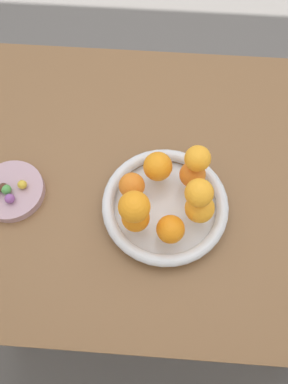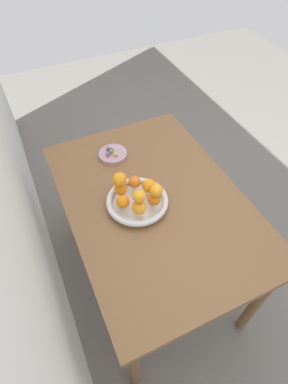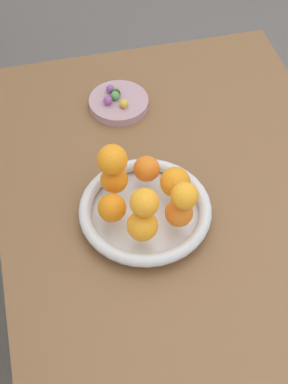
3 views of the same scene
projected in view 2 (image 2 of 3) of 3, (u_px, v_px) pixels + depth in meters
The scene contains 19 objects.
ground_plane at pixel (151, 273), 1.89m from camera, with size 6.00×6.00×0.00m, color slate.
dining_table at pixel (154, 211), 1.40m from camera, with size 1.10×0.76×0.74m.
fruit_bowl at pixel (137, 201), 1.30m from camera, with size 0.27×0.27×0.04m.
candy_dish at pixel (113, 155), 1.51m from camera, with size 0.14×0.14×0.02m, color #B28C99.
orange_0 at pixel (135, 182), 1.31m from camera, with size 0.05×0.05×0.05m, color orange.
orange_1 at pixel (121, 189), 1.28m from camera, with size 0.06×0.06×0.06m, color orange.
orange_2 at pixel (123, 202), 1.23m from camera, with size 0.06×0.06×0.06m, color orange.
orange_3 at pixel (139, 207), 1.21m from camera, with size 0.06×0.06×0.06m, color orange.
orange_4 at pixel (154, 199), 1.24m from camera, with size 0.06×0.06×0.06m, color orange.
orange_5 at pixel (149, 186), 1.29m from camera, with size 0.06×0.06×0.06m, color orange.
orange_6 at pixel (139, 196), 1.18m from camera, with size 0.06×0.06×0.06m, color orange.
orange_7 at pixel (120, 179), 1.24m from camera, with size 0.06×0.06×0.06m, color orange.
orange_8 at pixel (156, 191), 1.20m from camera, with size 0.05×0.05×0.05m, color orange.
candy_ball_0 at pixel (111, 150), 1.50m from camera, with size 0.02×0.02×0.02m, color #472819.
candy_ball_1 at pixel (111, 149), 1.51m from camera, with size 0.02×0.02×0.02m, color #4C9947.
candy_ball_2 at pixel (116, 154), 1.48m from camera, with size 0.02×0.02×0.02m, color gold.
candy_ball_3 at pixel (108, 148), 1.51m from camera, with size 0.02×0.02×0.02m, color #8C4C99.
candy_ball_4 at pixel (108, 154), 1.48m from camera, with size 0.02×0.02×0.02m, color #8C4C99.
candy_ball_5 at pixel (111, 151), 1.49m from camera, with size 0.02×0.02×0.02m, color #4C9947.
Camera 2 is at (-0.76, 0.40, 1.77)m, focal length 28.00 mm.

